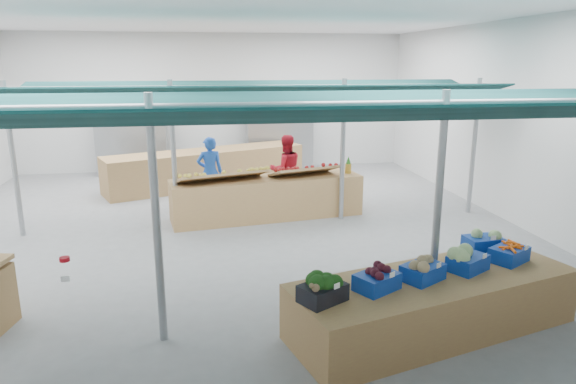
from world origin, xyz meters
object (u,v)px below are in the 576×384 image
at_px(fruit_counter, 267,198).
at_px(crate_stack, 485,272).
at_px(veg_counter, 433,303).
at_px(vendor_left, 210,172).
at_px(vendor_right, 286,169).

bearing_deg(fruit_counter, crate_stack, -66.72).
height_order(veg_counter, fruit_counter, fruit_counter).
height_order(crate_stack, vendor_left, vendor_left).
bearing_deg(vendor_right, vendor_left, -7.96).
distance_m(vendor_left, vendor_right, 1.80).
bearing_deg(crate_stack, veg_counter, -144.69).
bearing_deg(vendor_right, crate_stack, 102.59).
relative_size(crate_stack, vendor_left, 0.40).
bearing_deg(vendor_left, crate_stack, 117.19).
xyz_separation_m(crate_stack, vendor_right, (-2.05, 5.47, 0.50)).
bearing_deg(crate_stack, vendor_right, 110.55).
relative_size(veg_counter, vendor_right, 2.24).
bearing_deg(vendor_left, vendor_right, 172.04).
bearing_deg(vendor_left, fruit_counter, 129.53).
distance_m(veg_counter, vendor_left, 6.87).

